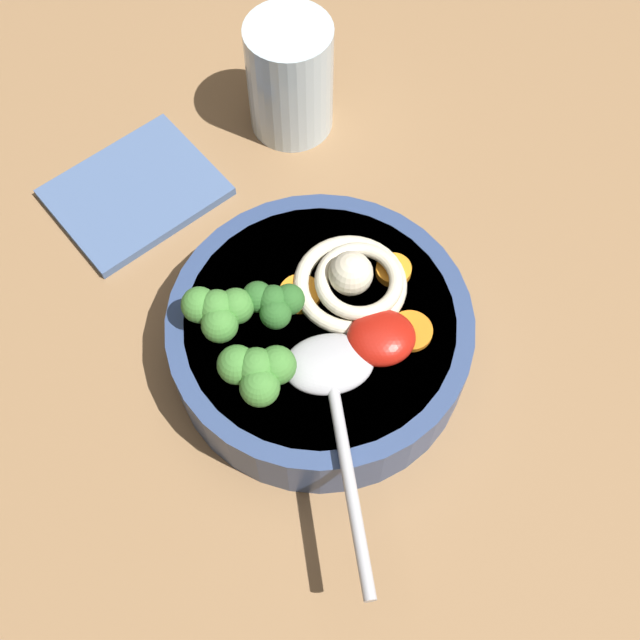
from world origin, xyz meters
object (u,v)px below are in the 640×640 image
Objects in this scene: soup_bowl at (320,336)px; soup_spoon at (332,383)px; folded_napkin at (135,192)px; noodle_pile at (353,281)px; drinking_glass at (290,78)px.

soup_spoon is at bearing -92.38° from soup_bowl.
soup_spoon is (-0.21, -5.11, 3.31)cm from soup_bowl.
folded_napkin is at bearing 125.25° from soup_bowl.
noodle_pile is 7.66cm from soup_spoon.
drinking_glass is at bearing 177.88° from soup_spoon.
noodle_pile is at bearing -45.66° from folded_napkin.
folded_napkin is at bearing -159.13° from drinking_glass.
soup_spoon is 25.75cm from folded_napkin.
soup_bowl is 22.62cm from drinking_glass.
soup_spoon is at bearing -61.88° from folded_napkin.
noodle_pile is 21.90cm from folded_napkin.
folded_napkin is at bearing 134.34° from noodle_pile.
soup_bowl is 2.09× the size of drinking_glass.
drinking_glass is at bearing 85.02° from soup_bowl.
folded_napkin is (-14.01, -5.34, -4.68)cm from drinking_glass.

